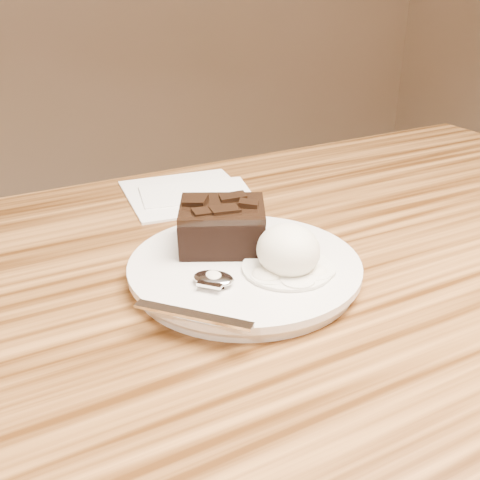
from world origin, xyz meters
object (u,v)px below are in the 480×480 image
brownie (222,229)px  ice_cream_scoop (288,250)px  plate (245,270)px  napkin (186,193)px  spoon (214,280)px

brownie → ice_cream_scoop: size_ratio=1.35×
plate → napkin: size_ratio=1.47×
plate → ice_cream_scoop: 0.06m
spoon → napkin: bearing=30.1°
plate → brownie: bearing=94.1°
plate → napkin: plate is taller
brownie → ice_cream_scoop: (0.03, -0.08, 0.00)m
spoon → napkin: (0.09, 0.27, -0.02)m
napkin → spoon: bearing=-108.6°
ice_cream_scoop → plate: bearing=129.3°
spoon → napkin: spoon is taller
brownie → napkin: size_ratio=0.55×
plate → spoon: spoon is taller
spoon → napkin: size_ratio=0.99×
ice_cream_scoop → napkin: size_ratio=0.40×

